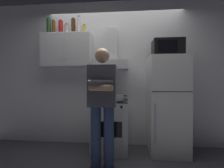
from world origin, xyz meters
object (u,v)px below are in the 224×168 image
microwave (167,48)px  bottle_wine_green (49,26)px  cooking_pot (118,98)px  range_hood (111,59)px  person_standing (102,103)px  bottle_beer_brown (54,28)px  bottle_vodka_clear (79,25)px  upper_cabinet (68,51)px  stove_oven (110,125)px  bottle_rum_dark (73,27)px  bottle_canister_steel (67,29)px  bottle_soda_red (61,27)px  bottle_spice_jar (84,29)px  refrigerator (167,105)px

microwave → bottle_wine_green: size_ratio=1.57×
cooking_pot → range_hood: bearing=117.9°
person_standing → range_hood: bearing=86.1°
range_hood → bottle_wine_green: 1.30m
range_hood → bottle_wine_green: (-1.15, -0.03, 0.60)m
cooking_pot → bottle_wine_green: bearing=170.2°
bottle_beer_brown → bottle_vodka_clear: 0.48m
upper_cabinet → person_standing: 1.35m
stove_oven → bottle_rum_dark: bottle_rum_dark is taller
person_standing → cooking_pot: (0.18, 0.49, 0.02)m
bottle_canister_steel → bottle_soda_red: (-0.12, 0.01, 0.04)m
stove_oven → upper_cabinet: bearing=171.1°
bottle_spice_jar → bottle_rum_dark: 0.24m
microwave → bottle_rum_dark: bearing=175.3°
range_hood → bottle_spice_jar: bearing=-176.4°
bottle_canister_steel → bottle_spice_jar: bearing=-1.3°
bottle_wine_green → bottle_rum_dark: same height
stove_oven → bottle_spice_jar: 1.76m
bottle_spice_jar → bottle_beer_brown: size_ratio=0.58×
stove_oven → bottle_spice_jar: bottle_spice_jar is taller
upper_cabinet → bottle_canister_steel: bearing=-110.8°
refrigerator → cooking_pot: bearing=-171.7°
person_standing → bottle_rum_dark: bearing=130.6°
person_standing → bottle_soda_red: 1.71m
cooking_pot → bottle_beer_brown: bottle_beer_brown is taller
range_hood → bottle_vodka_clear: (-0.59, 0.00, 0.61)m
upper_cabinet → bottle_vodka_clear: 0.50m
stove_oven → bottle_soda_red: bearing=172.8°
refrigerator → microwave: bearing=90.9°
range_hood → bottle_beer_brown: bearing=-179.7°
upper_cabinet → stove_oven: upper_cabinet is taller
stove_oven → refrigerator: 1.02m
stove_oven → bottle_spice_jar: bearing=168.8°
cooking_pot → bottle_vodka_clear: bearing=161.1°
bottle_beer_brown → bottle_wine_green: (-0.08, -0.02, 0.02)m
bottle_beer_brown → bottle_vodka_clear: (0.48, 0.01, 0.03)m
bottle_wine_green → stove_oven: bearing=-5.0°
bottle_vodka_clear → microwave: bearing=-4.0°
person_standing → bottle_canister_steel: bearing=136.9°
bottle_canister_steel → bottle_wine_green: bottle_wine_green is taller
person_standing → bottle_spice_jar: size_ratio=10.50×
range_hood → cooking_pot: range_hood is taller
upper_cabinet → microwave: (1.75, -0.11, -0.01)m
range_hood → bottle_beer_brown: bottle_beer_brown is taller
upper_cabinet → bottle_beer_brown: 0.50m
bottle_spice_jar → bottle_rum_dark: bearing=165.1°
stove_oven → bottle_spice_jar: (-0.48, 0.10, 1.69)m
microwave → bottle_beer_brown: bottle_beer_brown is taller
range_hood → bottle_spice_jar: (-0.48, -0.03, 0.52)m
microwave → bottle_beer_brown: (-2.01, 0.10, 0.44)m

